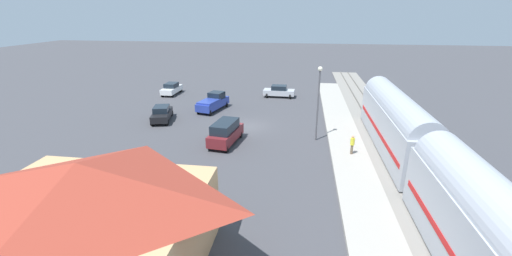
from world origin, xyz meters
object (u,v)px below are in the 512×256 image
object	(u,v)px
station_building	(86,217)
pedestrian_on_platform	(352,143)
light_pole_near_platform	(319,95)
sedan_silver	(279,91)
suv_maroon	(226,132)
sedan_black	(162,113)
pickup_blue	(213,102)
sedan_white	(172,89)

from	to	relation	value
station_building	pedestrian_on_platform	xyz separation A→B (m)	(-14.14, -15.24, -1.71)
pedestrian_on_platform	light_pole_near_platform	bearing A→B (deg)	-50.90
sedan_silver	suv_maroon	distance (m)	19.05
pedestrian_on_platform	suv_maroon	bearing A→B (deg)	-7.29
station_building	light_pole_near_platform	bearing A→B (deg)	-120.71
suv_maroon	sedan_black	size ratio (longest dim) A/B	1.07
pedestrian_on_platform	suv_maroon	distance (m)	11.59
pedestrian_on_platform	station_building	bearing A→B (deg)	47.16
pedestrian_on_platform	light_pole_near_platform	size ratio (longest dim) A/B	0.24
sedan_silver	suv_maroon	size ratio (longest dim) A/B	0.89
station_building	suv_maroon	distance (m)	17.02
pickup_blue	sedan_white	xyz separation A→B (m)	(8.50, -7.23, -0.15)
pickup_blue	suv_maroon	size ratio (longest dim) A/B	1.11
sedan_white	suv_maroon	distance (m)	22.08
sedan_black	sedan_silver	bearing A→B (deg)	-133.94
light_pole_near_platform	sedan_white	bearing A→B (deg)	-36.92
sedan_silver	sedan_black	size ratio (longest dim) A/B	0.95
station_building	pedestrian_on_platform	size ratio (longest dim) A/B	6.56
sedan_silver	pedestrian_on_platform	bearing A→B (deg)	111.25
pickup_blue	sedan_black	xyz separation A→B (m)	(4.71, 5.15, -0.15)
suv_maroon	light_pole_near_platform	bearing A→B (deg)	-165.97
sedan_black	pickup_blue	bearing A→B (deg)	-132.44
suv_maroon	light_pole_near_platform	xyz separation A→B (m)	(-8.56, -2.14, 3.44)
suv_maroon	light_pole_near_platform	distance (m)	9.47
light_pole_near_platform	sedan_black	bearing A→B (deg)	-11.54
sedan_white	suv_maroon	world-z (taller)	suv_maroon
sedan_black	station_building	bearing A→B (deg)	105.54
light_pole_near_platform	station_building	bearing A→B (deg)	59.29
pedestrian_on_platform	sedan_white	xyz separation A→B (m)	(24.16, -19.56, -0.40)
station_building	sedan_black	xyz separation A→B (m)	(6.23, -22.42, -2.11)
pickup_blue	light_pole_near_platform	xyz separation A→B (m)	(-12.73, 8.71, 3.56)
sedan_silver	sedan_black	xyz separation A→B (m)	(12.52, 13.00, 0.00)
sedan_silver	pickup_blue	bearing A→B (deg)	45.11
station_building	sedan_silver	distance (m)	36.03
sedan_white	sedan_silver	world-z (taller)	same
sedan_silver	suv_maroon	xyz separation A→B (m)	(3.65, 18.70, 0.27)
pickup_blue	sedan_white	world-z (taller)	pickup_blue
suv_maroon	light_pole_near_platform	size ratio (longest dim) A/B	0.71
suv_maroon	sedan_black	world-z (taller)	suv_maroon
station_building	sedan_silver	bearing A→B (deg)	-100.07
sedan_black	pedestrian_on_platform	bearing A→B (deg)	160.60
pickup_blue	sedan_silver	size ratio (longest dim) A/B	1.25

